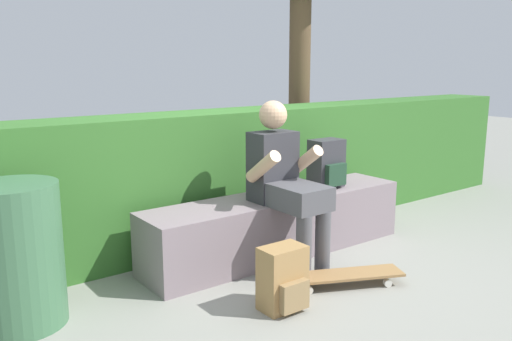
{
  "coord_description": "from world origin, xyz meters",
  "views": [
    {
      "loc": [
        -2.55,
        -2.78,
        1.49
      ],
      "look_at": [
        -0.14,
        0.43,
        0.67
      ],
      "focal_mm": 36.98,
      "sensor_mm": 36.0,
      "label": 1
    }
  ],
  "objects_px": {
    "backpack_on_ground": "(283,279)",
    "bench_main": "(279,225)",
    "backpack_on_bench": "(327,164)",
    "trash_bin": "(16,256)",
    "person_skater": "(285,178)",
    "skateboard_near_person": "(345,275)"
  },
  "relations": [
    {
      "from": "bench_main",
      "to": "backpack_on_bench",
      "type": "bearing_deg",
      "value": -1.06
    },
    {
      "from": "person_skater",
      "to": "backpack_on_ground",
      "type": "distance_m",
      "value": 0.87
    },
    {
      "from": "backpack_on_bench",
      "to": "trash_bin",
      "type": "xyz_separation_m",
      "value": [
        -2.45,
        0.0,
        -0.25
      ]
    },
    {
      "from": "backpack_on_ground",
      "to": "bench_main",
      "type": "bearing_deg",
      "value": 52.48
    },
    {
      "from": "trash_bin",
      "to": "person_skater",
      "type": "bearing_deg",
      "value": -6.77
    },
    {
      "from": "backpack_on_bench",
      "to": "trash_bin",
      "type": "height_order",
      "value": "backpack_on_bench"
    },
    {
      "from": "person_skater",
      "to": "backpack_on_bench",
      "type": "height_order",
      "value": "person_skater"
    },
    {
      "from": "person_skater",
      "to": "trash_bin",
      "type": "distance_m",
      "value": 1.85
    },
    {
      "from": "bench_main",
      "to": "skateboard_near_person",
      "type": "bearing_deg",
      "value": -92.94
    },
    {
      "from": "person_skater",
      "to": "skateboard_near_person",
      "type": "bearing_deg",
      "value": -81.38
    },
    {
      "from": "skateboard_near_person",
      "to": "bench_main",
      "type": "bearing_deg",
      "value": 87.06
    },
    {
      "from": "backpack_on_bench",
      "to": "backpack_on_ground",
      "type": "height_order",
      "value": "backpack_on_bench"
    },
    {
      "from": "person_skater",
      "to": "trash_bin",
      "type": "height_order",
      "value": "person_skater"
    },
    {
      "from": "backpack_on_ground",
      "to": "trash_bin",
      "type": "bearing_deg",
      "value": 150.14
    },
    {
      "from": "bench_main",
      "to": "backpack_on_ground",
      "type": "xyz_separation_m",
      "value": [
        -0.6,
        -0.77,
        -0.04
      ]
    },
    {
      "from": "skateboard_near_person",
      "to": "trash_bin",
      "type": "height_order",
      "value": "trash_bin"
    },
    {
      "from": "bench_main",
      "to": "backpack_on_ground",
      "type": "distance_m",
      "value": 0.98
    },
    {
      "from": "skateboard_near_person",
      "to": "backpack_on_ground",
      "type": "relative_size",
      "value": 2.02
    },
    {
      "from": "person_skater",
      "to": "backpack_on_bench",
      "type": "bearing_deg",
      "value": 18.49
    },
    {
      "from": "bench_main",
      "to": "person_skater",
      "type": "height_order",
      "value": "person_skater"
    },
    {
      "from": "bench_main",
      "to": "backpack_on_ground",
      "type": "relative_size",
      "value": 5.68
    },
    {
      "from": "bench_main",
      "to": "trash_bin",
      "type": "relative_size",
      "value": 2.72
    }
  ]
}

